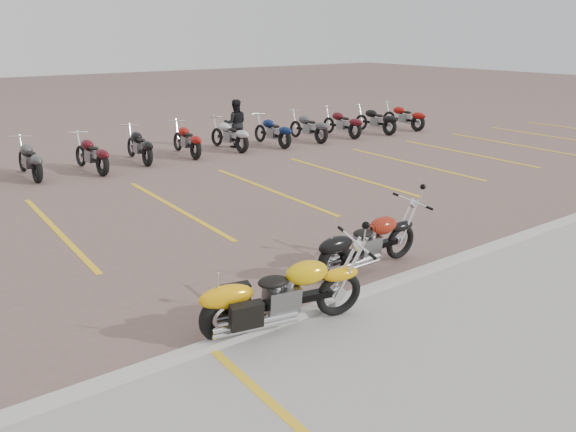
# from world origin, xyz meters

# --- Properties ---
(ground) EXTENTS (100.00, 100.00, 0.00)m
(ground) POSITION_xyz_m (0.00, 0.00, 0.00)
(ground) COLOR #705650
(ground) RESTS_ON ground
(concrete_apron) EXTENTS (60.00, 5.00, 0.01)m
(concrete_apron) POSITION_xyz_m (0.00, -4.50, 0.01)
(concrete_apron) COLOR #9E9B93
(concrete_apron) RESTS_ON ground
(curb) EXTENTS (60.00, 0.18, 0.12)m
(curb) POSITION_xyz_m (0.00, -2.00, 0.06)
(curb) COLOR #ADAAA3
(curb) RESTS_ON ground
(parking_stripes) EXTENTS (38.00, 5.50, 0.01)m
(parking_stripes) POSITION_xyz_m (0.00, 4.00, 0.00)
(parking_stripes) COLOR gold
(parking_stripes) RESTS_ON ground
(yellow_cruiser) EXTENTS (2.41, 0.63, 1.00)m
(yellow_cruiser) POSITION_xyz_m (-1.26, -2.07, 0.50)
(yellow_cruiser) COLOR black
(yellow_cruiser) RESTS_ON ground
(flame_cruiser) EXTENTS (2.25, 0.33, 0.93)m
(flame_cruiser) POSITION_xyz_m (1.10, -1.28, 0.46)
(flame_cruiser) COLOR black
(flame_cruiser) RESTS_ON ground
(person_b) EXTENTS (1.02, 0.94, 1.70)m
(person_b) POSITION_xyz_m (4.96, 9.53, 0.85)
(person_b) COLOR black
(person_b) RESTS_ON ground
(bg_bike_row) EXTENTS (22.12, 2.01, 1.10)m
(bg_bike_row) POSITION_xyz_m (2.02, 9.04, 0.55)
(bg_bike_row) COLOR black
(bg_bike_row) RESTS_ON ground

